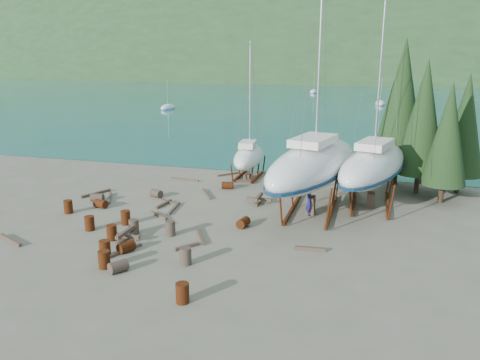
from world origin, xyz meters
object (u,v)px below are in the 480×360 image
(small_sailboat_shore, at_px, (249,156))
(large_sailboat_far, at_px, (373,165))
(large_sailboat_near, at_px, (314,164))
(worker, at_px, (309,203))

(small_sailboat_shore, bearing_deg, large_sailboat_far, -30.70)
(large_sailboat_near, xyz_separation_m, worker, (-0.08, -0.98, -2.41))
(large_sailboat_far, bearing_deg, large_sailboat_near, -131.69)
(large_sailboat_far, relative_size, small_sailboat_shore, 1.56)
(large_sailboat_near, bearing_deg, small_sailboat_shore, 144.51)
(small_sailboat_shore, distance_m, worker, 10.57)
(small_sailboat_shore, bearing_deg, worker, -57.76)
(worker, bearing_deg, large_sailboat_near, -19.60)
(large_sailboat_near, relative_size, worker, 12.41)
(large_sailboat_far, bearing_deg, worker, -123.07)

